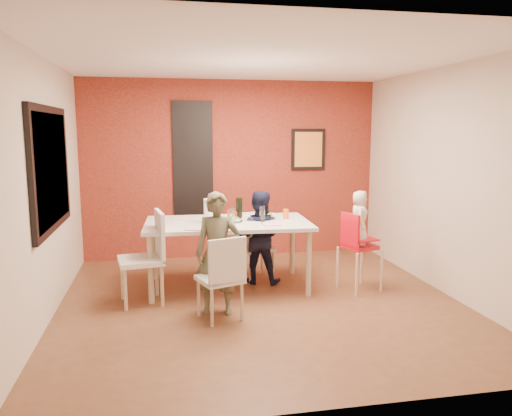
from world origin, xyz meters
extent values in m
plane|color=brown|center=(0.00, 0.00, 0.00)|extent=(4.50, 4.50, 0.00)
cube|color=white|center=(0.00, 0.00, 2.70)|extent=(4.50, 4.50, 0.02)
cube|color=beige|center=(0.00, 2.25, 1.35)|extent=(4.50, 0.02, 2.70)
cube|color=beige|center=(0.00, -2.25, 1.35)|extent=(4.50, 0.02, 2.70)
cube|color=beige|center=(-2.25, 0.00, 1.35)|extent=(0.02, 4.50, 2.70)
cube|color=beige|center=(2.25, 0.00, 1.35)|extent=(0.02, 4.50, 2.70)
cube|color=maroon|center=(0.00, 2.23, 1.35)|extent=(4.50, 0.02, 2.70)
cube|color=black|center=(-2.22, 0.20, 1.55)|extent=(0.05, 1.70, 1.30)
cube|color=black|center=(-2.21, 0.20, 1.55)|extent=(0.02, 1.55, 1.15)
cube|color=silver|center=(-0.60, 2.21, 1.50)|extent=(0.55, 0.03, 1.70)
cube|color=black|center=(-0.60, 2.21, 1.50)|extent=(0.60, 0.03, 1.76)
cube|color=black|center=(1.20, 2.21, 1.65)|extent=(0.54, 0.03, 0.64)
cube|color=gold|center=(1.20, 2.19, 1.65)|extent=(0.44, 0.01, 0.54)
cube|color=silver|center=(-0.29, 0.64, 0.81)|extent=(2.06, 1.21, 0.04)
cylinder|color=#BBA98B|center=(-1.23, 0.22, 0.40)|extent=(0.07, 0.07, 0.79)
cylinder|color=#BBA98B|center=(-1.18, 1.15, 0.40)|extent=(0.07, 0.07, 0.79)
cylinder|color=#BBA98B|center=(0.60, 0.13, 0.40)|extent=(0.07, 0.07, 0.79)
cylinder|color=#BBA98B|center=(0.65, 1.06, 0.40)|extent=(0.07, 0.07, 0.79)
cube|color=silver|center=(-0.51, -0.38, 0.42)|extent=(0.52, 0.52, 0.05)
cube|color=silver|center=(-0.45, -0.55, 0.66)|extent=(0.40, 0.17, 0.47)
cylinder|color=tan|center=(-0.41, -0.16, 0.20)|extent=(0.03, 0.03, 0.40)
cylinder|color=tan|center=(-0.30, -0.48, 0.20)|extent=(0.03, 0.03, 0.40)
cylinder|color=tan|center=(-0.73, -0.27, 0.20)|extent=(0.03, 0.03, 0.40)
cylinder|color=tan|center=(-0.62, -0.59, 0.20)|extent=(0.03, 0.03, 0.40)
cube|color=beige|center=(0.13, 0.93, 0.41)|extent=(0.49, 0.49, 0.05)
cube|color=beige|center=(0.08, 1.11, 0.64)|extent=(0.40, 0.14, 0.46)
cylinder|color=tan|center=(0.01, 0.73, 0.20)|extent=(0.03, 0.03, 0.39)
cylinder|color=tan|center=(-0.08, 1.05, 0.20)|extent=(0.03, 0.03, 0.39)
cylinder|color=tan|center=(0.33, 0.82, 0.20)|extent=(0.03, 0.03, 0.39)
cylinder|color=tan|center=(0.24, 1.13, 0.20)|extent=(0.03, 0.03, 0.39)
cube|color=white|center=(-1.33, 0.26, 0.50)|extent=(0.55, 0.55, 0.06)
cube|color=white|center=(-1.11, 0.29, 0.77)|extent=(0.12, 0.49, 0.55)
cylinder|color=#C9B295|center=(-1.56, 0.42, 0.24)|extent=(0.04, 0.04, 0.48)
cylinder|color=#C9B295|center=(-1.16, 0.48, 0.24)|extent=(0.04, 0.04, 0.48)
cylinder|color=#C9B295|center=(-1.50, 0.03, 0.24)|extent=(0.04, 0.04, 0.48)
cylinder|color=#C9B295|center=(-1.10, 0.09, 0.24)|extent=(0.04, 0.04, 0.48)
cube|color=red|center=(1.28, 0.24, 0.55)|extent=(0.42, 0.42, 0.05)
cube|color=red|center=(1.13, 0.20, 0.77)|extent=(0.12, 0.33, 0.40)
cube|color=red|center=(1.28, 0.24, 0.64)|extent=(0.42, 0.42, 0.02)
cylinder|color=beige|center=(1.52, 0.12, 0.26)|extent=(0.03, 0.03, 0.52)
cylinder|color=beige|center=(1.15, 0.01, 0.26)|extent=(0.03, 0.03, 0.52)
cylinder|color=beige|center=(1.41, 0.48, 0.26)|extent=(0.03, 0.03, 0.52)
cylinder|color=beige|center=(1.05, 0.37, 0.26)|extent=(0.03, 0.03, 0.52)
imported|color=#514F3A|center=(-0.51, -0.22, 0.66)|extent=(0.53, 0.41, 1.31)
imported|color=black|center=(0.13, 0.77, 0.60)|extent=(0.70, 0.63, 1.19)
imported|color=silver|center=(1.26, 0.24, 0.90)|extent=(0.30, 0.37, 0.66)
cube|color=silver|center=(-0.69, 0.25, 0.84)|extent=(0.31, 0.31, 0.01)
cube|color=white|center=(-0.25, 1.00, 0.84)|extent=(0.21, 0.21, 0.01)
cube|color=white|center=(0.20, 0.35, 0.84)|extent=(0.22, 0.22, 0.01)
cube|color=white|center=(-0.87, 0.92, 0.84)|extent=(0.21, 0.21, 0.01)
imported|color=silver|center=(-0.22, 0.60, 0.86)|extent=(0.22, 0.22, 0.05)
imported|color=white|center=(0.24, 0.77, 0.86)|extent=(0.27, 0.27, 0.05)
cylinder|color=black|center=(-0.14, 0.64, 0.98)|extent=(0.08, 0.08, 0.29)
cylinder|color=white|center=(-0.26, 0.48, 0.93)|extent=(0.07, 0.07, 0.19)
cylinder|color=silver|center=(0.13, 0.56, 0.93)|extent=(0.07, 0.07, 0.19)
cylinder|color=white|center=(-0.52, 0.61, 0.98)|extent=(0.13, 0.13, 0.29)
cylinder|color=red|center=(-0.20, 0.59, 0.90)|extent=(0.03, 0.03, 0.13)
cylinder|color=#3A7226|center=(-0.12, 0.71, 0.90)|extent=(0.04, 0.04, 0.14)
cylinder|color=brown|center=(-0.27, 0.65, 0.91)|extent=(0.04, 0.04, 0.14)
cylinder|color=orange|center=(0.46, 0.70, 0.90)|extent=(0.07, 0.07, 0.12)
camera|label=1|loc=(-1.08, -5.35, 1.95)|focal=35.00mm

